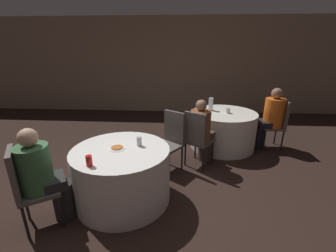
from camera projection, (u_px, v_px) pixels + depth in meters
ground_plane at (130, 201)px, 2.98m from camera, size 16.00×16.00×0.00m
wall_back at (161, 66)px, 6.78m from camera, size 16.00×0.06×2.80m
table_near at (122, 174)px, 2.93m from camera, size 1.24×1.24×0.72m
table_far at (223, 130)px, 4.53m from camera, size 1.28×1.28×0.72m
chair_near_southwest at (27, 183)px, 2.38m from camera, size 0.55×0.55×0.97m
chair_near_northeast at (171, 136)px, 3.63m from camera, size 0.56×0.56×0.97m
chair_far_east at (278, 121)px, 4.41m from camera, size 0.41×0.41×0.97m
chair_far_southwest at (197, 135)px, 3.67m from camera, size 0.55×0.55×0.97m
person_green_jacket at (44, 177)px, 2.45m from camera, size 0.48×0.45×1.17m
person_floral_shirt at (202, 132)px, 3.79m from camera, size 0.45×0.48×1.15m
person_orange_shirt at (270, 118)px, 4.40m from camera, size 0.53×0.37×1.21m
pizza_plate_near at (117, 148)px, 2.83m from camera, size 0.23×0.23×0.02m
soda_can_red at (89, 161)px, 2.39m from camera, size 0.07×0.07×0.12m
soda_can_silver at (139, 141)px, 2.89m from camera, size 0.07×0.07×0.12m
bottle_far at (211, 104)px, 4.52m from camera, size 0.09×0.09×0.26m
cup_far at (228, 110)px, 4.35m from camera, size 0.08×0.08×0.11m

